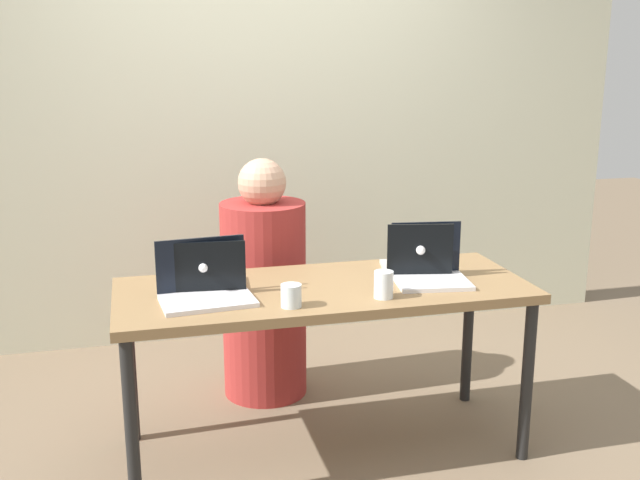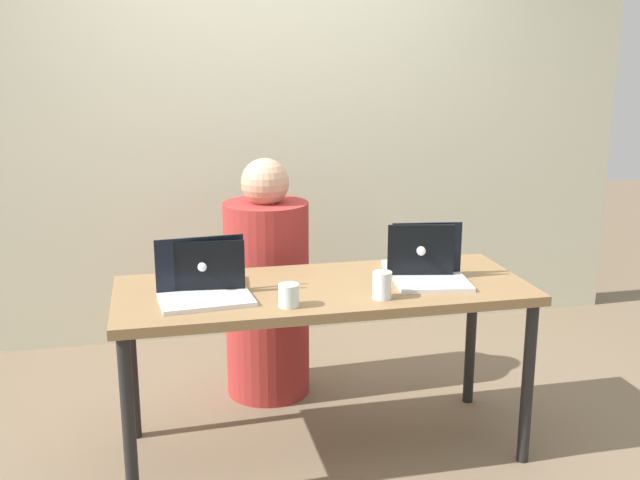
{
  "view_description": "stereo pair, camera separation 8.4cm",
  "coord_description": "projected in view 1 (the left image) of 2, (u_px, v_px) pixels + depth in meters",
  "views": [
    {
      "loc": [
        -0.74,
        -2.86,
        1.68
      ],
      "look_at": [
        0.0,
        0.07,
        0.92
      ],
      "focal_mm": 42.0,
      "sensor_mm": 36.0,
      "label": 1
    },
    {
      "loc": [
        -0.66,
        -2.88,
        1.68
      ],
      "look_at": [
        0.0,
        0.07,
        0.92
      ],
      "focal_mm": 42.0,
      "sensor_mm": 36.0,
      "label": 2
    }
  ],
  "objects": [
    {
      "name": "person_at_center",
      "position": [
        264.0,
        292.0,
        3.7
      ],
      "size": [
        0.48,
        0.48,
        1.2
      ],
      "rotation": [
        0.0,
        0.0,
        2.98
      ],
      "color": "maroon",
      "rests_on": "ground"
    },
    {
      "name": "ground_plane",
      "position": [
        324.0,
        448.0,
        3.28
      ],
      "size": [
        12.0,
        12.0,
        0.0
      ],
      "primitive_type": "plane",
      "color": "#74614B"
    },
    {
      "name": "laptop_back_right",
      "position": [
        416.0,
        261.0,
        3.27
      ],
      "size": [
        0.32,
        0.3,
        0.24
      ],
      "rotation": [
        0.0,
        0.0,
        2.94
      ],
      "color": "#B5B7B2",
      "rests_on": "desk"
    },
    {
      "name": "laptop_front_left",
      "position": [
        205.0,
        287.0,
        2.91
      ],
      "size": [
        0.37,
        0.29,
        0.23
      ],
      "rotation": [
        0.0,
        0.0,
        0.09
      ],
      "color": "silver",
      "rests_on": "desk"
    },
    {
      "name": "back_wall",
      "position": [
        260.0,
        131.0,
        4.39
      ],
      "size": [
        4.5,
        0.1,
        2.47
      ],
      "primitive_type": "cube",
      "color": "beige",
      "rests_on": "ground"
    },
    {
      "name": "laptop_back_left",
      "position": [
        204.0,
        279.0,
        3.03
      ],
      "size": [
        0.36,
        0.27,
        0.22
      ],
      "rotation": [
        0.0,
        0.0,
        3.05
      ],
      "color": "silver",
      "rests_on": "desk"
    },
    {
      "name": "desk",
      "position": [
        324.0,
        302.0,
        3.11
      ],
      "size": [
        1.7,
        0.67,
        0.74
      ],
      "color": "olive",
      "rests_on": "ground"
    },
    {
      "name": "water_glass_left",
      "position": [
        291.0,
        297.0,
        2.84
      ],
      "size": [
        0.08,
        0.08,
        0.09
      ],
      "color": "silver",
      "rests_on": "desk"
    },
    {
      "name": "water_glass_right",
      "position": [
        384.0,
        286.0,
        2.94
      ],
      "size": [
        0.08,
        0.08,
        0.11
      ],
      "color": "white",
      "rests_on": "desk"
    },
    {
      "name": "laptop_front_right",
      "position": [
        430.0,
        269.0,
        3.15
      ],
      "size": [
        0.33,
        0.3,
        0.24
      ],
      "rotation": [
        0.0,
        0.0,
        -0.14
      ],
      "color": "silver",
      "rests_on": "desk"
    }
  ]
}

